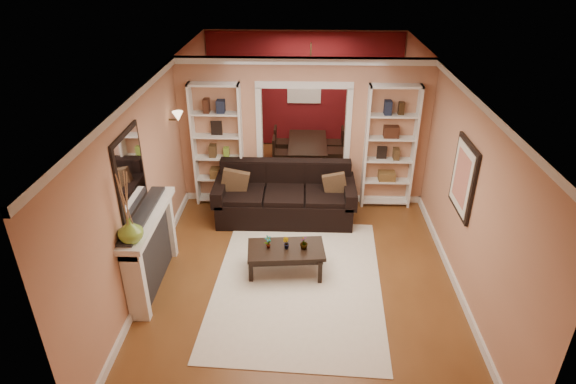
{
  "coord_description": "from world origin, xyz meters",
  "views": [
    {
      "loc": [
        0.01,
        -7.03,
        4.46
      ],
      "look_at": [
        -0.21,
        -0.8,
        1.18
      ],
      "focal_mm": 30.0,
      "sensor_mm": 36.0,
      "label": 1
    }
  ],
  "objects_px": {
    "bookshelf_left": "(218,145)",
    "fireplace": "(153,251)",
    "coffee_table": "(286,260)",
    "dining_table": "(309,153)",
    "sofa": "(285,194)",
    "bookshelf_right": "(389,148)"
  },
  "relations": [
    {
      "from": "bookshelf_right",
      "to": "dining_table",
      "type": "height_order",
      "value": "bookshelf_right"
    },
    {
      "from": "coffee_table",
      "to": "bookshelf_left",
      "type": "xyz_separation_m",
      "value": [
        -1.32,
        2.18,
        0.94
      ]
    },
    {
      "from": "bookshelf_left",
      "to": "fireplace",
      "type": "distance_m",
      "value": 2.65
    },
    {
      "from": "dining_table",
      "to": "coffee_table",
      "type": "bearing_deg",
      "value": 174.98
    },
    {
      "from": "bookshelf_right",
      "to": "fireplace",
      "type": "xyz_separation_m",
      "value": [
        -3.64,
        -2.53,
        -0.57
      ]
    },
    {
      "from": "fireplace",
      "to": "dining_table",
      "type": "distance_m",
      "value": 4.86
    },
    {
      "from": "coffee_table",
      "to": "fireplace",
      "type": "height_order",
      "value": "fireplace"
    },
    {
      "from": "bookshelf_left",
      "to": "bookshelf_right",
      "type": "relative_size",
      "value": 1.0
    },
    {
      "from": "fireplace",
      "to": "sofa",
      "type": "bearing_deg",
      "value": 47.63
    },
    {
      "from": "sofa",
      "to": "fireplace",
      "type": "relative_size",
      "value": 1.45
    },
    {
      "from": "coffee_table",
      "to": "bookshelf_right",
      "type": "distance_m",
      "value": 2.96
    },
    {
      "from": "bookshelf_left",
      "to": "dining_table",
      "type": "height_order",
      "value": "bookshelf_left"
    },
    {
      "from": "coffee_table",
      "to": "sofa",
      "type": "bearing_deg",
      "value": 87.86
    },
    {
      "from": "coffee_table",
      "to": "dining_table",
      "type": "height_order",
      "value": "dining_table"
    },
    {
      "from": "coffee_table",
      "to": "bookshelf_left",
      "type": "bearing_deg",
      "value": 116.11
    },
    {
      "from": "bookshelf_left",
      "to": "bookshelf_right",
      "type": "distance_m",
      "value": 3.1
    },
    {
      "from": "bookshelf_left",
      "to": "fireplace",
      "type": "height_order",
      "value": "bookshelf_left"
    },
    {
      "from": "bookshelf_left",
      "to": "bookshelf_right",
      "type": "bearing_deg",
      "value": 0.0
    },
    {
      "from": "bookshelf_left",
      "to": "bookshelf_right",
      "type": "xyz_separation_m",
      "value": [
        3.1,
        0.0,
        0.0
      ]
    },
    {
      "from": "bookshelf_left",
      "to": "dining_table",
      "type": "relative_size",
      "value": 1.53
    },
    {
      "from": "fireplace",
      "to": "coffee_table",
      "type": "bearing_deg",
      "value": 10.63
    },
    {
      "from": "bookshelf_right",
      "to": "dining_table",
      "type": "bearing_deg",
      "value": 128.58
    }
  ]
}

